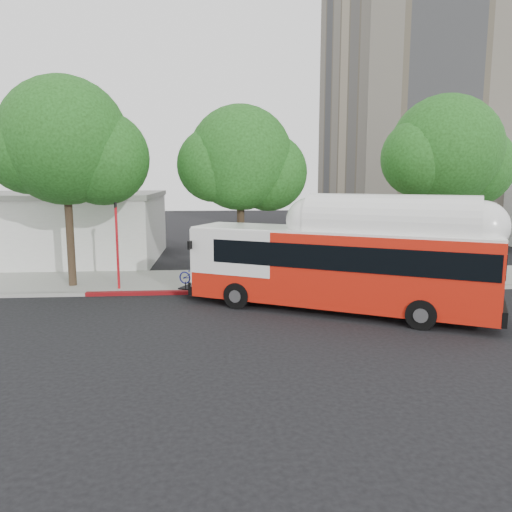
{
  "coord_description": "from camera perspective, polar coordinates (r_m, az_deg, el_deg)",
  "views": [
    {
      "loc": [
        -2.1,
        -18.21,
        5.24
      ],
      "look_at": [
        -0.48,
        3.0,
        1.84
      ],
      "focal_mm": 35.0,
      "sensor_mm": 36.0,
      "label": 1
    }
  ],
  "objects": [
    {
      "name": "low_commercial_bldg",
      "position": [
        34.48,
        -24.57,
        3.11
      ],
      "size": [
        16.2,
        10.2,
        4.25
      ],
      "color": "silver",
      "rests_on": "ground"
    },
    {
      "name": "transit_bus",
      "position": [
        19.6,
        9.5,
        -1.38
      ],
      "size": [
        12.07,
        7.66,
        3.69
      ],
      "rotation": [
        0.0,
        0.0,
        -0.48
      ],
      "color": "red",
      "rests_on": "ground"
    },
    {
      "name": "red_curb_segment",
      "position": [
        22.72,
        -6.54,
        -4.12
      ],
      "size": [
        10.0,
        0.32,
        0.16
      ],
      "primitive_type": "cube",
      "color": "maroon",
      "rests_on": "ground"
    },
    {
      "name": "street_tree_right",
      "position": [
        26.71,
        21.62,
        10.62
      ],
      "size": [
        6.21,
        5.4,
        9.18
      ],
      "color": "#2D2116",
      "rests_on": "ground"
    },
    {
      "name": "street_tree_left",
      "position": [
        24.66,
        -19.9,
        11.71
      ],
      "size": [
        6.67,
        5.8,
        9.74
      ],
      "color": "#2D2116",
      "rests_on": "ground"
    },
    {
      "name": "apartment_tower",
      "position": [
        51.89,
        20.14,
        22.34
      ],
      "size": [
        18.0,
        18.0,
        37.0
      ],
      "color": "gray",
      "rests_on": "ground"
    },
    {
      "name": "street_tree_mid",
      "position": [
        24.33,
        -0.83,
        10.64
      ],
      "size": [
        5.75,
        5.0,
        8.62
      ],
      "color": "#2D2116",
      "rests_on": "ground"
    },
    {
      "name": "signal_pole",
      "position": [
        23.48,
        -15.57,
        1.06
      ],
      "size": [
        0.12,
        0.39,
        4.1
      ],
      "color": "red",
      "rests_on": "ground"
    },
    {
      "name": "curb_strip",
      "position": [
        22.8,
        1.04,
        -4.02
      ],
      "size": [
        60.0,
        0.3,
        0.15
      ],
      "primitive_type": "cube",
      "color": "gray",
      "rests_on": "ground"
    },
    {
      "name": "sidewalk",
      "position": [
        25.33,
        0.48,
        -2.7
      ],
      "size": [
        60.0,
        5.0,
        0.15
      ],
      "primitive_type": "cube",
      "color": "gray",
      "rests_on": "ground"
    },
    {
      "name": "ground",
      "position": [
        19.06,
        2.14,
        -6.89
      ],
      "size": [
        120.0,
        120.0,
        0.0
      ],
      "primitive_type": "plane",
      "color": "black",
      "rests_on": "ground"
    }
  ]
}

